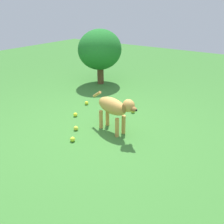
{
  "coord_description": "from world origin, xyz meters",
  "views": [
    {
      "loc": [
        2.13,
        1.79,
        1.63
      ],
      "look_at": [
        -0.18,
        0.18,
        0.29
      ],
      "focal_mm": 36.3,
      "sensor_mm": 36.0,
      "label": 1
    }
  ],
  "objects_px": {
    "tennis_ball_0": "(75,115)",
    "tennis_ball_3": "(76,128)",
    "tennis_ball_1": "(133,111)",
    "tennis_ball_4": "(87,103)",
    "dog": "(115,108)",
    "tennis_ball_2": "(73,139)"
  },
  "relations": [
    {
      "from": "tennis_ball_0",
      "to": "tennis_ball_3",
      "type": "xyz_separation_m",
      "value": [
        0.32,
        0.31,
        0.0
      ]
    },
    {
      "from": "tennis_ball_0",
      "to": "tennis_ball_3",
      "type": "distance_m",
      "value": 0.45
    },
    {
      "from": "tennis_ball_1",
      "to": "tennis_ball_3",
      "type": "height_order",
      "value": "same"
    },
    {
      "from": "tennis_ball_3",
      "to": "tennis_ball_4",
      "type": "distance_m",
      "value": 0.92
    },
    {
      "from": "dog",
      "to": "tennis_ball_0",
      "type": "distance_m",
      "value": 0.86
    },
    {
      "from": "dog",
      "to": "tennis_ball_0",
      "type": "bearing_deg",
      "value": -171.29
    },
    {
      "from": "dog",
      "to": "tennis_ball_2",
      "type": "bearing_deg",
      "value": -108.82
    },
    {
      "from": "dog",
      "to": "tennis_ball_2",
      "type": "distance_m",
      "value": 0.7
    },
    {
      "from": "tennis_ball_0",
      "to": "tennis_ball_4",
      "type": "height_order",
      "value": "same"
    },
    {
      "from": "tennis_ball_1",
      "to": "tennis_ball_4",
      "type": "bearing_deg",
      "value": -78.18
    },
    {
      "from": "tennis_ball_2",
      "to": "tennis_ball_3",
      "type": "height_order",
      "value": "same"
    },
    {
      "from": "tennis_ball_3",
      "to": "tennis_ball_4",
      "type": "height_order",
      "value": "same"
    },
    {
      "from": "dog",
      "to": "tennis_ball_3",
      "type": "relative_size",
      "value": 12.52
    },
    {
      "from": "tennis_ball_1",
      "to": "tennis_ball_4",
      "type": "height_order",
      "value": "same"
    },
    {
      "from": "tennis_ball_2",
      "to": "tennis_ball_3",
      "type": "relative_size",
      "value": 1.0
    },
    {
      "from": "tennis_ball_2",
      "to": "tennis_ball_4",
      "type": "bearing_deg",
      "value": -148.0
    },
    {
      "from": "tennis_ball_2",
      "to": "dog",
      "type": "bearing_deg",
      "value": 149.55
    },
    {
      "from": "tennis_ball_1",
      "to": "tennis_ball_2",
      "type": "height_order",
      "value": "same"
    },
    {
      "from": "dog",
      "to": "tennis_ball_4",
      "type": "relative_size",
      "value": 12.52
    },
    {
      "from": "tennis_ball_4",
      "to": "dog",
      "type": "bearing_deg",
      "value": 61.98
    },
    {
      "from": "tennis_ball_2",
      "to": "tennis_ball_3",
      "type": "bearing_deg",
      "value": -145.46
    },
    {
      "from": "tennis_ball_0",
      "to": "tennis_ball_2",
      "type": "distance_m",
      "value": 0.74
    }
  ]
}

